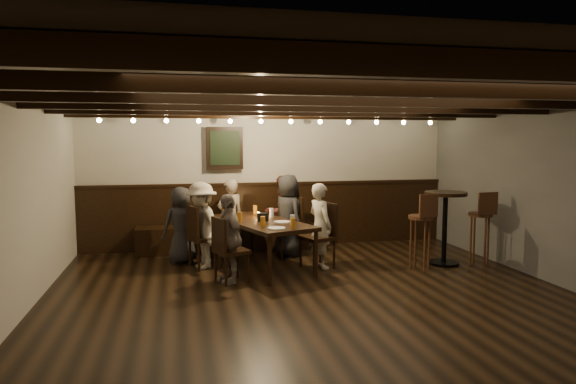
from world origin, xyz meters
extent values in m
plane|color=black|center=(0.00, 0.00, 0.00)|extent=(7.00, 7.00, 0.00)
plane|color=black|center=(0.00, 0.00, 2.40)|extent=(7.00, 7.00, 0.00)
plane|color=beige|center=(0.00, 3.50, 1.20)|extent=(6.50, 0.00, 6.50)
plane|color=#4A4A47|center=(3.25, 0.00, 1.20)|extent=(0.00, 7.00, 7.00)
plane|color=beige|center=(-3.25, 0.00, 1.20)|extent=(0.00, 7.00, 7.00)
cube|color=black|center=(0.00, 3.46, 0.55)|extent=(6.50, 0.08, 1.10)
cube|color=black|center=(-0.80, 3.20, 0.23)|extent=(3.00, 0.45, 0.45)
cube|color=black|center=(-0.80, 3.40, 1.75)|extent=(0.62, 0.12, 0.72)
cube|color=black|center=(-0.80, 3.33, 1.75)|extent=(0.50, 0.02, 0.58)
cube|color=black|center=(0.00, -2.90, 2.31)|extent=(6.50, 0.10, 0.16)
cube|color=black|center=(0.00, -1.74, 2.31)|extent=(6.50, 0.10, 0.16)
cube|color=black|center=(0.00, -0.58, 2.31)|extent=(6.50, 0.10, 0.16)
cube|color=black|center=(0.00, 0.58, 2.31)|extent=(6.50, 0.10, 0.16)
cube|color=black|center=(0.00, 1.74, 2.31)|extent=(6.50, 0.10, 0.16)
cube|color=black|center=(0.00, 2.90, 2.31)|extent=(6.50, 0.10, 0.16)
sphere|color=#FFE099|center=(-2.75, 2.88, 2.19)|extent=(0.07, 0.07, 0.07)
sphere|color=#FFE099|center=(-1.38, 2.88, 2.19)|extent=(0.07, 0.07, 0.07)
sphere|color=#FFE099|center=(0.00, 2.88, 2.19)|extent=(0.07, 0.07, 0.07)
sphere|color=#FFE099|center=(1.38, 2.88, 2.19)|extent=(0.07, 0.07, 0.07)
sphere|color=#FFE099|center=(2.75, 2.88, 2.19)|extent=(0.07, 0.07, 0.07)
cube|color=black|center=(-0.41, 1.95, 0.68)|extent=(1.44, 2.06, 0.06)
cylinder|color=black|center=(-0.45, 0.99, 0.33)|extent=(0.06, 0.06, 0.65)
cylinder|color=black|center=(-1.05, 2.66, 0.33)|extent=(0.06, 0.06, 0.65)
cylinder|color=black|center=(0.24, 1.24, 0.33)|extent=(0.06, 0.06, 0.65)
cylinder|color=black|center=(-0.36, 2.91, 0.33)|extent=(0.06, 0.06, 0.65)
cube|color=black|center=(-1.22, 2.13, 0.44)|extent=(0.54, 0.54, 0.05)
cube|color=black|center=(-1.40, 2.07, 0.70)|extent=(0.18, 0.41, 0.47)
cube|color=black|center=(-0.91, 1.29, 0.42)|extent=(0.51, 0.51, 0.05)
cube|color=black|center=(-1.09, 1.23, 0.66)|extent=(0.17, 0.39, 0.44)
cube|color=black|center=(0.10, 2.61, 0.46)|extent=(0.57, 0.57, 0.05)
cube|color=black|center=(0.29, 2.68, 0.73)|extent=(0.19, 0.43, 0.48)
cube|color=black|center=(0.40, 1.76, 0.46)|extent=(0.56, 0.56, 0.05)
cube|color=black|center=(0.59, 1.83, 0.72)|extent=(0.19, 0.43, 0.48)
imported|color=#29292B|center=(-1.56, 2.49, 0.59)|extent=(0.67, 0.55, 1.19)
imported|color=gray|center=(-0.76, 2.94, 0.63)|extent=(0.53, 0.44, 1.25)
imported|color=maroon|center=(0.13, 3.10, 0.64)|extent=(0.75, 0.67, 1.28)
imported|color=#B5AD99|center=(-1.27, 2.12, 0.64)|extent=(0.73, 0.94, 1.28)
imported|color=gray|center=(-0.96, 1.27, 0.59)|extent=(0.51, 0.75, 1.19)
imported|color=black|center=(0.15, 2.63, 0.67)|extent=(0.62, 0.76, 1.33)
imported|color=#BDB6A0|center=(0.45, 1.78, 0.63)|extent=(0.44, 0.53, 1.26)
cylinder|color=#BF7219|center=(-0.91, 2.51, 0.78)|extent=(0.07, 0.07, 0.14)
cylinder|color=#BF7219|center=(-0.39, 2.64, 0.78)|extent=(0.07, 0.07, 0.14)
cylinder|color=#BF7219|center=(-0.72, 1.94, 0.78)|extent=(0.07, 0.07, 0.14)
cylinder|color=silver|center=(-0.19, 2.24, 0.78)|extent=(0.07, 0.07, 0.14)
cylinder|color=#BF7219|center=(-0.46, 1.45, 0.78)|extent=(0.07, 0.07, 0.14)
cylinder|color=silver|center=(-0.03, 1.50, 0.78)|extent=(0.07, 0.07, 0.14)
cylinder|color=#BF7219|center=(-0.09, 1.21, 0.78)|extent=(0.07, 0.07, 0.14)
cylinder|color=white|center=(-0.31, 1.24, 0.71)|extent=(0.24, 0.24, 0.01)
cylinder|color=white|center=(-0.14, 1.73, 0.71)|extent=(0.24, 0.24, 0.01)
cube|color=black|center=(-0.39, 1.90, 0.77)|extent=(0.15, 0.10, 0.12)
cylinder|color=beige|center=(-0.40, 2.27, 0.73)|extent=(0.05, 0.05, 0.05)
cylinder|color=black|center=(2.35, 1.56, 0.02)|extent=(0.46, 0.46, 0.04)
cylinder|color=black|center=(2.35, 1.56, 0.54)|extent=(0.07, 0.07, 1.05)
cylinder|color=black|center=(2.35, 1.56, 1.09)|extent=(0.63, 0.63, 0.05)
cylinder|color=#3E2013|center=(1.85, 1.36, 0.77)|extent=(0.36, 0.36, 0.05)
cube|color=#3E2013|center=(1.88, 1.20, 0.96)|extent=(0.31, 0.09, 0.33)
cylinder|color=#3E2013|center=(2.85, 1.41, 0.77)|extent=(0.36, 0.36, 0.05)
cube|color=#3E2013|center=(2.86, 1.24, 0.96)|extent=(0.31, 0.04, 0.33)
camera|label=1|loc=(-1.60, -5.44, 1.92)|focal=32.00mm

